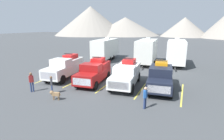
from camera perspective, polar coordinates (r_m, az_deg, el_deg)
ground_plane at (r=17.64m, az=-1.41°, el=-4.60°), size 240.00×240.00×0.00m
pickup_truck_a at (r=20.31m, az=-14.88°, el=0.97°), size 2.61×5.86×2.59m
pickup_truck_b at (r=18.03m, az=-5.81°, el=-0.48°), size 2.57×5.42×2.51m
pickup_truck_c at (r=17.06m, az=4.60°, el=-1.19°), size 2.62×5.75×2.54m
pickup_truck_d at (r=16.59m, az=15.30°, el=-2.06°), size 2.59×5.43×2.53m
lot_stripe_a at (r=21.37m, az=-18.42°, el=-1.98°), size 0.12×5.50×0.01m
lot_stripe_b at (r=19.34m, az=-10.65°, el=-3.14°), size 0.12×5.50×0.01m
lot_stripe_c at (r=17.74m, az=-1.25°, el=-4.47°), size 0.12×5.50×0.01m
lot_stripe_d at (r=16.71m, az=9.68°, el=-5.86°), size 0.12×5.50×0.01m
lot_stripe_e at (r=16.36m, az=21.61°, el=-7.13°), size 0.12×5.50×0.01m
camper_trailer_a at (r=29.90m, az=-2.10°, el=6.99°), size 2.82×8.40×3.75m
camper_trailer_b at (r=27.20m, az=11.10°, el=6.20°), size 2.93×8.08×3.89m
camper_trailer_c at (r=27.21m, az=19.93°, el=5.62°), size 2.83×7.37×3.89m
person_a at (r=16.90m, az=-24.52°, el=-3.17°), size 0.32×0.32×1.74m
person_b at (r=15.84m, az=-18.89°, el=-4.16°), size 0.29×0.29×1.55m
person_c at (r=12.55m, az=10.64°, el=-8.27°), size 0.25×0.34×1.60m
dog at (r=14.60m, az=-18.09°, el=-7.27°), size 0.88×0.40×0.74m
mountain_ridge at (r=103.08m, az=11.92°, el=14.72°), size 137.59×47.86×17.13m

